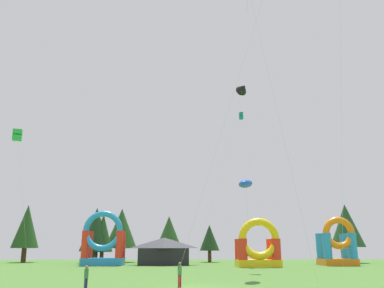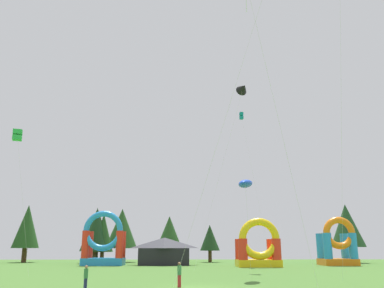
# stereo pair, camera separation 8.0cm
# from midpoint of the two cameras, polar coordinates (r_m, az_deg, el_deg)

# --- Properties ---
(ground_plane) EXTENTS (120.00, 120.00, 0.00)m
(ground_plane) POSITION_cam_midpoint_polar(r_m,az_deg,el_deg) (29.66, 0.50, -19.59)
(ground_plane) COLOR #47752D
(kite_black_delta) EXTENTS (7.55, 2.66, 24.02)m
(kite_black_delta) POSITION_cam_midpoint_polar(r_m,az_deg,el_deg) (54.60, 7.15, 7.81)
(kite_black_delta) COLOR black
(kite_black_delta) RESTS_ON ground_plane
(kite_green_box) EXTENTS (2.75, 1.26, 14.19)m
(kite_green_box) POSITION_cam_midpoint_polar(r_m,az_deg,el_deg) (44.38, -23.46, 1.15)
(kite_green_box) COLOR green
(kite_green_box) RESTS_ON ground_plane
(kite_teal_box) EXTENTS (2.40, 8.06, 23.74)m
(kite_teal_box) POSITION_cam_midpoint_polar(r_m,az_deg,el_deg) (65.62, 6.93, 3.86)
(kite_teal_box) COLOR #0C7F7A
(kite_teal_box) RESTS_ON ground_plane
(kite_blue_parafoil) EXTENTS (2.18, 3.51, 8.77)m
(kite_blue_parafoil) POSITION_cam_midpoint_polar(r_m,az_deg,el_deg) (36.62, 7.50, -5.59)
(kite_blue_parafoil) COLOR blue
(kite_blue_parafoil) RESTS_ON ground_plane
(person_near_camera) EXTENTS (0.41, 0.41, 1.69)m
(person_near_camera) POSITION_cam_midpoint_polar(r_m,az_deg,el_deg) (29.74, -1.83, -17.63)
(person_near_camera) COLOR #B21E26
(person_near_camera) RESTS_ON ground_plane
(person_far_side) EXTENTS (0.37, 0.37, 1.58)m
(person_far_side) POSITION_cam_midpoint_polar(r_m,az_deg,el_deg) (28.26, -14.77, -17.51)
(person_far_side) COLOR navy
(person_far_side) RESTS_ON ground_plane
(inflatable_orange_dome) EXTENTS (6.08, 3.85, 7.92)m
(inflatable_orange_dome) POSITION_cam_midpoint_polar(r_m,az_deg,el_deg) (63.41, -12.45, -13.70)
(inflatable_orange_dome) COLOR #268CD8
(inflatable_orange_dome) RESTS_ON ground_plane
(inflatable_yellow_castle) EXTENTS (4.99, 4.35, 7.04)m
(inflatable_yellow_castle) POSITION_cam_midpoint_polar(r_m,az_deg,el_deg) (65.87, 19.79, -13.47)
(inflatable_yellow_castle) COLOR orange
(inflatable_yellow_castle) RESTS_ON ground_plane
(inflatable_red_slide) EXTENTS (5.87, 4.57, 6.57)m
(inflatable_red_slide) POSITION_cam_midpoint_polar(r_m,az_deg,el_deg) (58.53, 9.27, -14.47)
(inflatable_red_slide) COLOR yellow
(inflatable_red_slide) RESTS_ON ground_plane
(festival_tent) EXTENTS (7.46, 4.21, 4.04)m
(festival_tent) POSITION_cam_midpoint_polar(r_m,az_deg,el_deg) (63.07, -4.00, -14.86)
(festival_tent) COLOR black
(festival_tent) RESTS_ON ground_plane
(tree_row_1) EXTENTS (4.67, 4.67, 10.01)m
(tree_row_1) POSITION_cam_midpoint_polar(r_m,az_deg,el_deg) (79.23, -22.33, -10.71)
(tree_row_1) COLOR #4C331E
(tree_row_1) RESTS_ON ground_plane
(tree_row_2) EXTENTS (5.21, 5.21, 9.07)m
(tree_row_2) POSITION_cam_midpoint_polar(r_m,az_deg,el_deg) (71.07, -13.41, -11.65)
(tree_row_2) COLOR #4C331E
(tree_row_2) RESTS_ON ground_plane
(tree_row_3) EXTENTS (3.50, 3.50, 8.10)m
(tree_row_3) POSITION_cam_midpoint_polar(r_m,az_deg,el_deg) (70.84, -12.51, -12.13)
(tree_row_3) COLOR #4C331E
(tree_row_3) RESTS_ON ground_plane
(tree_row_4) EXTENTS (5.66, 5.66, 9.37)m
(tree_row_4) POSITION_cam_midpoint_polar(r_m,az_deg,el_deg) (75.15, -9.95, -11.66)
(tree_row_4) COLOR #4C331E
(tree_row_4) RESTS_ON ground_plane
(tree_row_5) EXTENTS (4.29, 4.29, 8.07)m
(tree_row_5) POSITION_cam_midpoint_polar(r_m,az_deg,el_deg) (74.62, -3.29, -12.21)
(tree_row_5) COLOR #4C331E
(tree_row_5) RESTS_ON ground_plane
(tree_row_6) EXTENTS (3.53, 3.53, 6.51)m
(tree_row_6) POSITION_cam_midpoint_polar(r_m,az_deg,el_deg) (74.39, 2.45, -13.09)
(tree_row_6) COLOR #4C331E
(tree_row_6) RESTS_ON ground_plane
(tree_row_7) EXTENTS (5.78, 5.78, 9.89)m
(tree_row_7) POSITION_cam_midpoint_polar(r_m,az_deg,el_deg) (76.07, 20.90, -10.71)
(tree_row_7) COLOR #4C331E
(tree_row_7) RESTS_ON ground_plane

